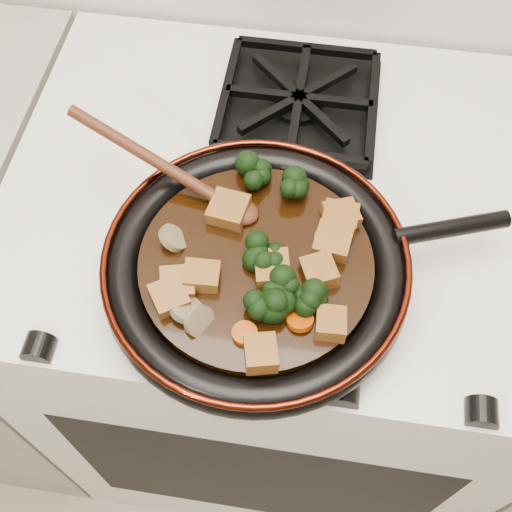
# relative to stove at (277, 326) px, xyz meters

# --- Properties ---
(stove) EXTENTS (0.76, 0.60, 0.90)m
(stove) POSITION_rel_stove_xyz_m (0.00, 0.00, 0.00)
(stove) COLOR white
(stove) RESTS_ON ground
(burner_grate_front) EXTENTS (0.23, 0.23, 0.03)m
(burner_grate_front) POSITION_rel_stove_xyz_m (0.00, -0.14, 0.46)
(burner_grate_front) COLOR black
(burner_grate_front) RESTS_ON stove
(burner_grate_back) EXTENTS (0.23, 0.23, 0.03)m
(burner_grate_back) POSITION_rel_stove_xyz_m (0.00, 0.14, 0.46)
(burner_grate_back) COLOR black
(burner_grate_back) RESTS_ON stove
(skillet) EXTENTS (0.47, 0.36, 0.05)m
(skillet) POSITION_rel_stove_xyz_m (-0.01, -0.16, 0.49)
(skillet) COLOR black
(skillet) RESTS_ON burner_grate_front
(braising_sauce) EXTENTS (0.27, 0.27, 0.02)m
(braising_sauce) POSITION_rel_stove_xyz_m (-0.02, -0.16, 0.50)
(braising_sauce) COLOR black
(braising_sauce) RESTS_ON skillet
(tofu_cube_0) EXTENTS (0.04, 0.05, 0.03)m
(tofu_cube_0) POSITION_rel_stove_xyz_m (0.01, -0.27, 0.52)
(tofu_cube_0) COLOR brown
(tofu_cube_0) RESTS_ON braising_sauce
(tofu_cube_1) EXTENTS (0.05, 0.05, 0.03)m
(tofu_cube_1) POSITION_rel_stove_xyz_m (0.00, -0.17, 0.52)
(tofu_cube_1) COLOR brown
(tofu_cube_1) RESTS_ON braising_sauce
(tofu_cube_2) EXTENTS (0.05, 0.05, 0.02)m
(tofu_cube_2) POSITION_rel_stove_xyz_m (0.07, -0.09, 0.52)
(tofu_cube_2) COLOR brown
(tofu_cube_2) RESTS_ON braising_sauce
(tofu_cube_3) EXTENTS (0.05, 0.05, 0.03)m
(tofu_cube_3) POSITION_rel_stove_xyz_m (-0.10, -0.20, 0.52)
(tofu_cube_3) COLOR brown
(tofu_cube_3) RESTS_ON braising_sauce
(tofu_cube_4) EXTENTS (0.05, 0.05, 0.02)m
(tofu_cube_4) POSITION_rel_stove_xyz_m (-0.10, -0.22, 0.52)
(tofu_cube_4) COLOR brown
(tofu_cube_4) RESTS_ON braising_sauce
(tofu_cube_5) EXTENTS (0.03, 0.04, 0.02)m
(tofu_cube_5) POSITION_rel_stove_xyz_m (0.07, -0.23, 0.52)
(tofu_cube_5) COLOR brown
(tofu_cube_5) RESTS_ON braising_sauce
(tofu_cube_6) EXTENTS (0.05, 0.05, 0.03)m
(tofu_cube_6) POSITION_rel_stove_xyz_m (0.07, -0.12, 0.52)
(tofu_cube_6) COLOR brown
(tofu_cube_6) RESTS_ON braising_sauce
(tofu_cube_7) EXTENTS (0.05, 0.05, 0.03)m
(tofu_cube_7) POSITION_rel_stove_xyz_m (-0.06, -0.10, 0.52)
(tofu_cube_7) COLOR brown
(tofu_cube_7) RESTS_ON braising_sauce
(tofu_cube_8) EXTENTS (0.05, 0.05, 0.03)m
(tofu_cube_8) POSITION_rel_stove_xyz_m (0.06, -0.17, 0.52)
(tofu_cube_8) COLOR brown
(tofu_cube_8) RESTS_ON braising_sauce
(tofu_cube_9) EXTENTS (0.04, 0.04, 0.03)m
(tofu_cube_9) POSITION_rel_stove_xyz_m (-0.07, -0.19, 0.52)
(tofu_cube_9) COLOR brown
(tofu_cube_9) RESTS_ON braising_sauce
(tofu_cube_10) EXTENTS (0.04, 0.04, 0.02)m
(tofu_cube_10) POSITION_rel_stove_xyz_m (0.07, -0.09, 0.52)
(tofu_cube_10) COLOR brown
(tofu_cube_10) RESTS_ON braising_sauce
(broccoli_floret_0) EXTENTS (0.09, 0.09, 0.07)m
(broccoli_floret_0) POSITION_rel_stove_xyz_m (-0.00, -0.22, 0.52)
(broccoli_floret_0) COLOR black
(broccoli_floret_0) RESTS_ON braising_sauce
(broccoli_floret_1) EXTENTS (0.08, 0.08, 0.08)m
(broccoli_floret_1) POSITION_rel_stove_xyz_m (0.02, -0.21, 0.52)
(broccoli_floret_1) COLOR black
(broccoli_floret_1) RESTS_ON braising_sauce
(broccoli_floret_2) EXTENTS (0.09, 0.08, 0.07)m
(broccoli_floret_2) POSITION_rel_stove_xyz_m (-0.04, -0.05, 0.52)
(broccoli_floret_2) COLOR black
(broccoli_floret_2) RESTS_ON braising_sauce
(broccoli_floret_3) EXTENTS (0.08, 0.08, 0.07)m
(broccoli_floret_3) POSITION_rel_stove_xyz_m (0.01, -0.06, 0.52)
(broccoli_floret_3) COLOR black
(broccoli_floret_3) RESTS_ON braising_sauce
(broccoli_floret_4) EXTENTS (0.09, 0.08, 0.06)m
(broccoli_floret_4) POSITION_rel_stove_xyz_m (0.05, -0.20, 0.52)
(broccoli_floret_4) COLOR black
(broccoli_floret_4) RESTS_ON braising_sauce
(broccoli_floret_5) EXTENTS (0.07, 0.07, 0.05)m
(broccoli_floret_5) POSITION_rel_stove_xyz_m (-0.01, -0.16, 0.52)
(broccoli_floret_5) COLOR black
(broccoli_floret_5) RESTS_ON braising_sauce
(broccoli_floret_6) EXTENTS (0.07, 0.07, 0.06)m
(broccoli_floret_6) POSITION_rel_stove_xyz_m (0.01, -0.19, 0.52)
(broccoli_floret_6) COLOR black
(broccoli_floret_6) RESTS_ON braising_sauce
(carrot_coin_0) EXTENTS (0.03, 0.03, 0.02)m
(carrot_coin_0) POSITION_rel_stove_xyz_m (0.04, -0.23, 0.51)
(carrot_coin_0) COLOR #A93A04
(carrot_coin_0) RESTS_ON braising_sauce
(carrot_coin_1) EXTENTS (0.03, 0.03, 0.01)m
(carrot_coin_1) POSITION_rel_stove_xyz_m (0.05, -0.20, 0.51)
(carrot_coin_1) COLOR #A93A04
(carrot_coin_1) RESTS_ON braising_sauce
(carrot_coin_2) EXTENTS (0.03, 0.03, 0.01)m
(carrot_coin_2) POSITION_rel_stove_xyz_m (-0.01, -0.25, 0.51)
(carrot_coin_2) COLOR #A93A04
(carrot_coin_2) RESTS_ON braising_sauce
(carrot_coin_3) EXTENTS (0.03, 0.03, 0.02)m
(carrot_coin_3) POSITION_rel_stove_xyz_m (0.00, -0.16, 0.51)
(carrot_coin_3) COLOR #A93A04
(carrot_coin_3) RESTS_ON braising_sauce
(carrot_coin_4) EXTENTS (0.03, 0.03, 0.02)m
(carrot_coin_4) POSITION_rel_stove_xyz_m (0.06, -0.12, 0.51)
(carrot_coin_4) COLOR #A93A04
(carrot_coin_4) RESTS_ON braising_sauce
(mushroom_slice_0) EXTENTS (0.05, 0.05, 0.02)m
(mushroom_slice_0) POSITION_rel_stove_xyz_m (-0.08, -0.23, 0.52)
(mushroom_slice_0) COLOR olive
(mushroom_slice_0) RESTS_ON braising_sauce
(mushroom_slice_1) EXTENTS (0.04, 0.04, 0.03)m
(mushroom_slice_1) POSITION_rel_stove_xyz_m (-0.06, -0.25, 0.52)
(mushroom_slice_1) COLOR olive
(mushroom_slice_1) RESTS_ON braising_sauce
(mushroom_slice_2) EXTENTS (0.04, 0.05, 0.03)m
(mushroom_slice_2) POSITION_rel_stove_xyz_m (-0.12, -0.15, 0.52)
(mushroom_slice_2) COLOR olive
(mushroom_slice_2) RESTS_ON braising_sauce
(wooden_spoon) EXTENTS (0.15, 0.07, 0.23)m
(wooden_spoon) POSITION_rel_stove_xyz_m (-0.11, -0.07, 0.53)
(wooden_spoon) COLOR #4C2210
(wooden_spoon) RESTS_ON braising_sauce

